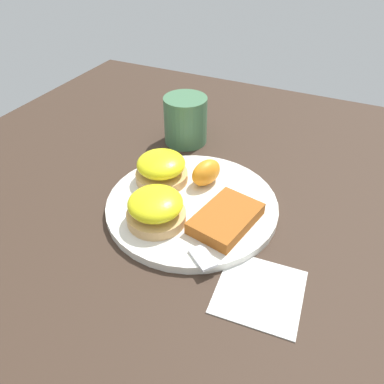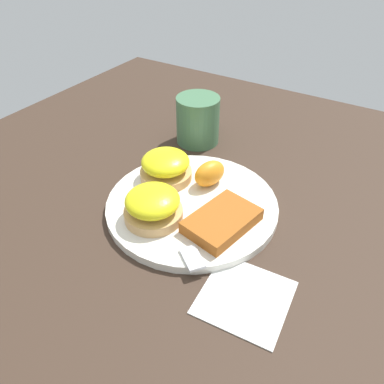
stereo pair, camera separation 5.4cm
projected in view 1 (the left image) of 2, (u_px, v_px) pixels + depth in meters
name	position (u px, v px, depth m)	size (l,w,h in m)	color
ground_plane	(192.00, 208.00, 0.62)	(1.10, 1.10, 0.00)	#38281E
plate	(192.00, 205.00, 0.62)	(0.28, 0.28, 0.01)	silver
sandwich_benedict_left	(161.00, 168.00, 0.65)	(0.09, 0.09, 0.05)	tan
sandwich_benedict_right	(156.00, 208.00, 0.56)	(0.09, 0.09, 0.05)	tan
hashbrown_patty	(226.00, 218.00, 0.57)	(0.11, 0.07, 0.02)	#9F531B
orange_wedge	(207.00, 173.00, 0.64)	(0.06, 0.04, 0.04)	orange
fork	(181.00, 228.00, 0.56)	(0.14, 0.18, 0.00)	silver
cup	(186.00, 120.00, 0.77)	(0.12, 0.09, 0.10)	#42704C
napkin	(259.00, 291.00, 0.49)	(0.11, 0.11, 0.00)	white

